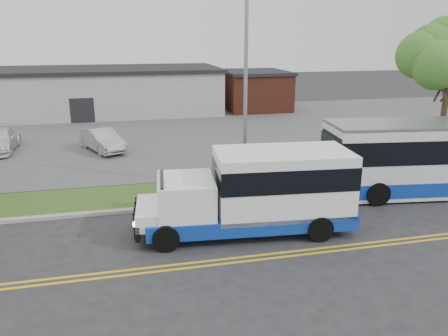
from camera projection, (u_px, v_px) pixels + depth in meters
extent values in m
plane|color=#28282B|center=(193.00, 217.00, 18.28)|extent=(140.00, 140.00, 0.00)
cube|color=gold|center=(211.00, 261.00, 14.69)|extent=(70.00, 0.12, 0.01)
cube|color=gold|center=(213.00, 265.00, 14.41)|extent=(70.00, 0.12, 0.01)
cube|color=#9E9B93|center=(189.00, 205.00, 19.29)|extent=(80.00, 0.30, 0.15)
cube|color=#2A551C|center=(183.00, 192.00, 20.97)|extent=(80.00, 3.30, 0.10)
cube|color=#4C4C4F|center=(159.00, 132.00, 34.12)|extent=(80.00, 25.00, 0.10)
cube|color=#9E9E99|center=(86.00, 93.00, 41.58)|extent=(25.00, 10.00, 4.00)
cube|color=black|center=(83.00, 70.00, 40.94)|extent=(25.40, 10.40, 0.35)
cube|color=black|center=(82.00, 111.00, 37.23)|extent=(2.00, 0.15, 2.20)
cube|color=brown|center=(254.00, 92.00, 44.25)|extent=(6.00, 7.00, 3.60)
cube|color=black|center=(255.00, 72.00, 43.69)|extent=(6.30, 7.30, 0.30)
cylinder|color=#35241D|center=(441.00, 129.00, 23.37)|extent=(0.32, 0.32, 4.76)
cylinder|color=gray|center=(246.00, 90.00, 20.13)|extent=(0.18, 0.18, 9.50)
cube|color=#0F37A4|center=(249.00, 215.00, 16.80)|extent=(7.98, 3.28, 0.57)
cube|color=white|center=(282.00, 182.00, 16.59)|extent=(5.24, 3.05, 2.41)
cube|color=black|center=(282.00, 172.00, 16.48)|extent=(5.27, 3.10, 0.86)
cube|color=white|center=(186.00, 196.00, 16.21)|extent=(2.26, 2.63, 1.37)
cube|color=black|center=(162.00, 192.00, 16.03)|extent=(0.30, 2.18, 1.03)
cube|color=white|center=(152.00, 212.00, 16.20)|extent=(1.34, 2.44, 0.63)
cube|color=black|center=(139.00, 222.00, 16.23)|extent=(0.37, 2.35, 0.57)
sphere|color=#FFD88C|center=(136.00, 224.00, 15.33)|extent=(0.25, 0.25, 0.23)
sphere|color=#FFD88C|center=(138.00, 206.00, 16.96)|extent=(0.25, 0.25, 0.23)
cylinder|color=black|center=(166.00, 238.00, 15.24)|extent=(0.99, 0.40, 0.96)
cylinder|color=black|center=(165.00, 211.00, 17.58)|extent=(0.99, 0.40, 0.96)
cylinder|color=black|center=(320.00, 229.00, 16.00)|extent=(0.99, 0.40, 0.96)
cylinder|color=black|center=(299.00, 204.00, 18.35)|extent=(0.99, 0.40, 0.96)
cube|color=black|center=(332.00, 152.00, 19.99)|extent=(0.43, 2.58, 1.80)
cube|color=black|center=(328.00, 186.00, 20.46)|extent=(0.48, 2.80, 0.56)
cylinder|color=black|center=(377.00, 194.00, 19.37)|extent=(1.11, 0.49, 1.08)
cylinder|color=black|center=(354.00, 176.00, 21.89)|extent=(1.11, 0.49, 1.08)
imported|color=#A8ABAF|center=(103.00, 140.00, 28.12)|extent=(3.18, 4.57, 1.43)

